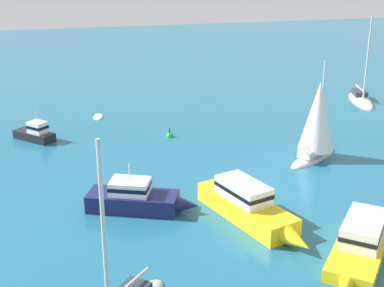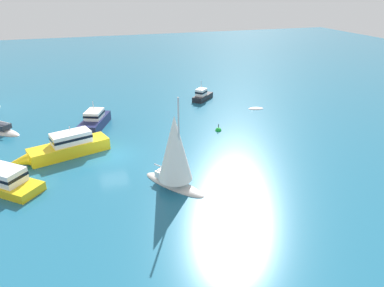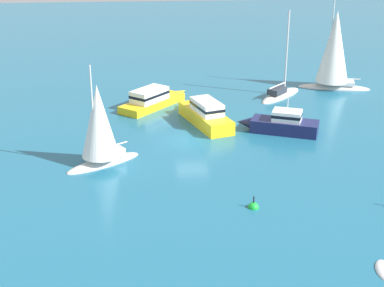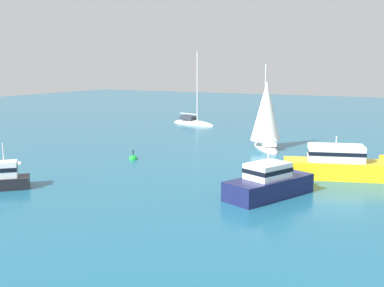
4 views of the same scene
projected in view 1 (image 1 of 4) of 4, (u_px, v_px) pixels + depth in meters
ground_plane at (248, 189)px, 34.58m from camera, size 160.00×160.00×0.00m
launch at (137, 198)px, 31.63m from camera, size 6.64×3.91×2.87m
yacht at (317, 123)px, 38.97m from camera, size 5.60×4.42×7.54m
motor_cruiser at (34, 133)px, 43.43m from camera, size 3.78×3.89×2.69m
ketch at (361, 100)px, 54.59m from camera, size 3.41×6.64×9.18m
powerboat at (361, 240)px, 27.09m from camera, size 6.73×7.44×1.77m
tender at (98, 117)px, 49.52m from camera, size 1.25×2.07×0.38m
launch_1 at (249, 206)px, 30.46m from camera, size 4.14×8.72×2.68m
channel_buoy at (170, 137)px, 44.32m from camera, size 0.67×0.67×1.07m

